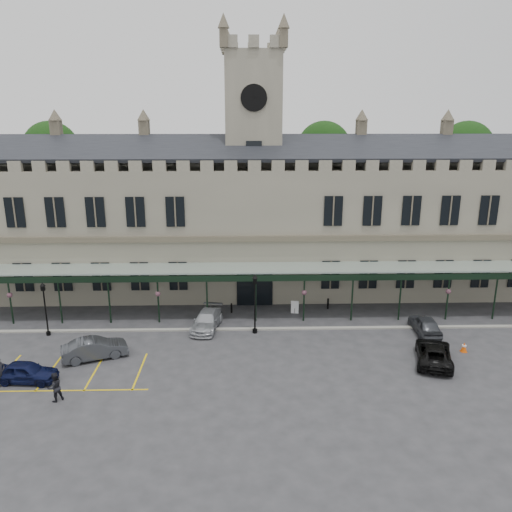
{
  "coord_description": "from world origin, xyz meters",
  "views": [
    {
      "loc": [
        -0.94,
        -31.34,
        16.59
      ],
      "look_at": [
        0.0,
        6.0,
        6.0
      ],
      "focal_mm": 35.0,
      "sensor_mm": 36.0,
      "label": 1
    }
  ],
  "objects_px": {
    "car_left_b": "(95,349)",
    "car_van": "(434,353)",
    "station_building": "(253,223)",
    "traffic_cone": "(464,347)",
    "car_right_a": "(425,325)",
    "person_a": "(0,372)",
    "sign_board": "(295,307)",
    "clock_tower": "(253,154)",
    "person_b": "(55,387)",
    "lamp_post_mid": "(255,298)",
    "car_left_a": "(26,372)",
    "lamp_post_left": "(45,304)",
    "car_taxi": "(207,320)"
  },
  "relations": [
    {
      "from": "lamp_post_left",
      "to": "person_a",
      "type": "xyz_separation_m",
      "value": [
        -0.11,
        -7.56,
        -1.62
      ]
    },
    {
      "from": "clock_tower",
      "to": "car_right_a",
      "type": "bearing_deg",
      "value": -40.84
    },
    {
      "from": "lamp_post_mid",
      "to": "car_left_b",
      "type": "height_order",
      "value": "lamp_post_mid"
    },
    {
      "from": "lamp_post_mid",
      "to": "car_right_a",
      "type": "relative_size",
      "value": 1.16
    },
    {
      "from": "sign_board",
      "to": "clock_tower",
      "type": "bearing_deg",
      "value": 124.39
    },
    {
      "from": "person_b",
      "to": "station_building",
      "type": "bearing_deg",
      "value": -162.17
    },
    {
      "from": "sign_board",
      "to": "car_left_a",
      "type": "bearing_deg",
      "value": -140.27
    },
    {
      "from": "car_left_b",
      "to": "car_van",
      "type": "distance_m",
      "value": 23.72
    },
    {
      "from": "person_a",
      "to": "car_right_a",
      "type": "bearing_deg",
      "value": -48.64
    },
    {
      "from": "lamp_post_mid",
      "to": "car_taxi",
      "type": "distance_m",
      "value": 4.53
    },
    {
      "from": "lamp_post_mid",
      "to": "car_right_a",
      "type": "distance_m",
      "value": 13.55
    },
    {
      "from": "traffic_cone",
      "to": "car_taxi",
      "type": "xyz_separation_m",
      "value": [
        -18.95,
        4.64,
        0.33
      ]
    },
    {
      "from": "lamp_post_left",
      "to": "car_taxi",
      "type": "bearing_deg",
      "value": 4.68
    },
    {
      "from": "car_van",
      "to": "car_taxi",
      "type": "bearing_deg",
      "value": -4.2
    },
    {
      "from": "clock_tower",
      "to": "car_left_a",
      "type": "height_order",
      "value": "clock_tower"
    },
    {
      "from": "clock_tower",
      "to": "person_a",
      "type": "bearing_deg",
      "value": -131.26
    },
    {
      "from": "traffic_cone",
      "to": "car_van",
      "type": "distance_m",
      "value": 3.2
    },
    {
      "from": "sign_board",
      "to": "car_left_b",
      "type": "distance_m",
      "value": 16.9
    },
    {
      "from": "car_left_b",
      "to": "car_van",
      "type": "xyz_separation_m",
      "value": [
        23.69,
        -1.17,
        -0.05
      ]
    },
    {
      "from": "station_building",
      "to": "car_van",
      "type": "bearing_deg",
      "value": -52.99
    },
    {
      "from": "clock_tower",
      "to": "car_van",
      "type": "height_order",
      "value": "clock_tower"
    },
    {
      "from": "car_taxi",
      "to": "person_a",
      "type": "xyz_separation_m",
      "value": [
        -12.43,
        -8.57,
        0.27
      ]
    },
    {
      "from": "lamp_post_mid",
      "to": "person_b",
      "type": "relative_size",
      "value": 2.65
    },
    {
      "from": "station_building",
      "to": "traffic_cone",
      "type": "height_order",
      "value": "station_building"
    },
    {
      "from": "clock_tower",
      "to": "sign_board",
      "type": "bearing_deg",
      "value": -64.41
    },
    {
      "from": "lamp_post_left",
      "to": "car_left_b",
      "type": "height_order",
      "value": "lamp_post_left"
    },
    {
      "from": "clock_tower",
      "to": "car_right_a",
      "type": "distance_m",
      "value": 21.47
    },
    {
      "from": "lamp_post_mid",
      "to": "car_left_a",
      "type": "bearing_deg",
      "value": -154.43
    },
    {
      "from": "sign_board",
      "to": "lamp_post_mid",
      "type": "bearing_deg",
      "value": -123.3
    },
    {
      "from": "car_taxi",
      "to": "person_b",
      "type": "height_order",
      "value": "person_b"
    },
    {
      "from": "car_taxi",
      "to": "car_left_b",
      "type": "bearing_deg",
      "value": -136.54
    },
    {
      "from": "car_left_b",
      "to": "person_b",
      "type": "distance_m",
      "value": 5.51
    },
    {
      "from": "station_building",
      "to": "traffic_cone",
      "type": "bearing_deg",
      "value": -44.36
    },
    {
      "from": "sign_board",
      "to": "car_van",
      "type": "height_order",
      "value": "car_van"
    },
    {
      "from": "car_right_a",
      "to": "person_b",
      "type": "height_order",
      "value": "person_b"
    },
    {
      "from": "car_left_b",
      "to": "lamp_post_left",
      "type": "bearing_deg",
      "value": 28.62
    },
    {
      "from": "lamp_post_mid",
      "to": "car_left_a",
      "type": "xyz_separation_m",
      "value": [
        -14.89,
        -7.12,
        -2.2
      ]
    },
    {
      "from": "car_right_a",
      "to": "car_left_a",
      "type": "bearing_deg",
      "value": 14.66
    },
    {
      "from": "lamp_post_mid",
      "to": "car_van",
      "type": "relative_size",
      "value": 0.98
    },
    {
      "from": "car_left_a",
      "to": "car_taxi",
      "type": "xyz_separation_m",
      "value": [
        11.04,
        8.09,
        0.01
      ]
    },
    {
      "from": "lamp_post_left",
      "to": "car_taxi",
      "type": "xyz_separation_m",
      "value": [
        12.31,
        1.01,
        -1.89
      ]
    },
    {
      "from": "station_building",
      "to": "lamp_post_mid",
      "type": "xyz_separation_m",
      "value": [
        -0.11,
        -10.99,
        -3.59
      ]
    },
    {
      "from": "traffic_cone",
      "to": "car_left_a",
      "type": "height_order",
      "value": "car_left_a"
    },
    {
      "from": "car_left_a",
      "to": "person_b",
      "type": "relative_size",
      "value": 2.17
    },
    {
      "from": "car_left_b",
      "to": "person_a",
      "type": "xyz_separation_m",
      "value": [
        -4.88,
        -3.59,
        0.22
      ]
    },
    {
      "from": "lamp_post_mid",
      "to": "sign_board",
      "type": "relative_size",
      "value": 4.3
    },
    {
      "from": "station_building",
      "to": "traffic_cone",
      "type": "relative_size",
      "value": 81.5
    },
    {
      "from": "station_building",
      "to": "lamp_post_mid",
      "type": "height_order",
      "value": "station_building"
    },
    {
      "from": "car_left_b",
      "to": "car_taxi",
      "type": "height_order",
      "value": "car_left_b"
    },
    {
      "from": "car_right_a",
      "to": "car_left_b",
      "type": "bearing_deg",
      "value": 9.56
    }
  ]
}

